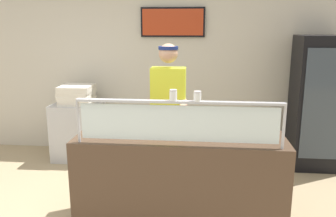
# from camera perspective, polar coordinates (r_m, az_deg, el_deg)

# --- Properties ---
(ground_plane) EXTENTS (12.00, 12.00, 0.00)m
(ground_plane) POSITION_cam_1_polar(r_m,az_deg,el_deg) (4.24, 2.50, -13.95)
(ground_plane) COLOR tan
(ground_plane) RESTS_ON ground
(shop_rear_unit) EXTENTS (6.33, 0.13, 2.70)m
(shop_rear_unit) POSITION_cam_1_polar(r_m,az_deg,el_deg) (5.34, 3.57, 7.02)
(shop_rear_unit) COLOR beige
(shop_rear_unit) RESTS_ON ground
(serving_counter) EXTENTS (1.93, 0.72, 0.95)m
(serving_counter) POSITION_cam_1_polar(r_m,az_deg,el_deg) (3.46, 1.96, -11.80)
(serving_counter) COLOR #4C3828
(serving_counter) RESTS_ON ground
(sneeze_guard) EXTENTS (1.76, 0.06, 0.39)m
(sneeze_guard) POSITION_cam_1_polar(r_m,az_deg,el_deg) (2.93, 1.68, -1.34)
(sneeze_guard) COLOR #B2B5BC
(sneeze_guard) RESTS_ON serving_counter
(pizza_tray) EXTENTS (0.51, 0.51, 0.04)m
(pizza_tray) POSITION_cam_1_polar(r_m,az_deg,el_deg) (3.39, 0.16, -3.43)
(pizza_tray) COLOR #9EA0A8
(pizza_tray) RESTS_ON serving_counter
(pizza_server) EXTENTS (0.14, 0.29, 0.01)m
(pizza_server) POSITION_cam_1_polar(r_m,az_deg,el_deg) (3.36, 0.63, -3.18)
(pizza_server) COLOR #ADAFB7
(pizza_server) RESTS_ON pizza_tray
(parmesan_shaker) EXTENTS (0.06, 0.06, 0.09)m
(parmesan_shaker) POSITION_cam_1_polar(r_m,az_deg,el_deg) (2.89, 0.86, 2.08)
(parmesan_shaker) COLOR white
(parmesan_shaker) RESTS_ON sneeze_guard
(pepper_flake_shaker) EXTENTS (0.06, 0.06, 0.08)m
(pepper_flake_shaker) POSITION_cam_1_polar(r_m,az_deg,el_deg) (2.88, 4.81, 1.92)
(pepper_flake_shaker) COLOR white
(pepper_flake_shaker) RESTS_ON sneeze_guard
(worker_figure) EXTENTS (0.41, 0.50, 1.76)m
(worker_figure) POSITION_cam_1_polar(r_m,az_deg,el_deg) (3.92, 0.10, -0.53)
(worker_figure) COLOR #23232D
(worker_figure) RESTS_ON ground
(drink_fridge) EXTENTS (0.67, 0.61, 1.82)m
(drink_fridge) POSITION_cam_1_polar(r_m,az_deg,el_deg) (5.21, 23.25, 0.82)
(drink_fridge) COLOR black
(drink_fridge) RESTS_ON ground
(prep_shelf) EXTENTS (0.70, 0.55, 0.84)m
(prep_shelf) POSITION_cam_1_polar(r_m,az_deg,el_deg) (5.37, -14.35, -3.60)
(prep_shelf) COLOR #B7BABF
(prep_shelf) RESTS_ON ground
(pizza_box_stack) EXTENTS (0.48, 0.47, 0.27)m
(pizza_box_stack) POSITION_cam_1_polar(r_m,az_deg,el_deg) (5.24, -14.62, 2.20)
(pizza_box_stack) COLOR silver
(pizza_box_stack) RESTS_ON prep_shelf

